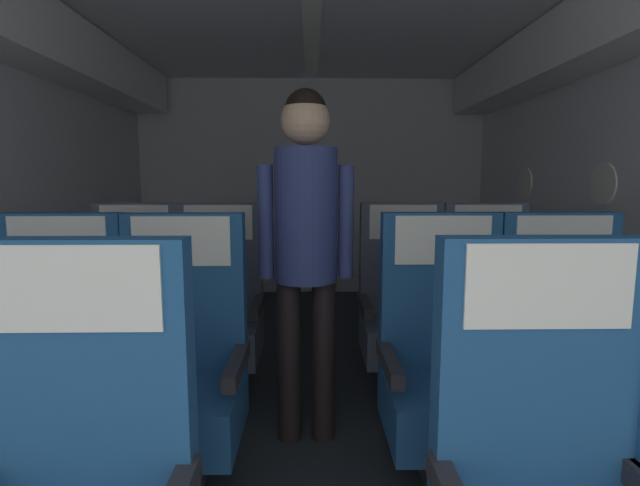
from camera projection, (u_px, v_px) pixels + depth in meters
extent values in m
cube|color=#23282D|center=(313.00, 412.00, 2.50)|extent=(3.90, 5.77, 0.02)
cube|color=silver|center=(312.00, 187.00, 5.03)|extent=(3.78, 0.06, 2.29)
cylinder|color=white|center=(603.00, 184.00, 2.91)|extent=(0.01, 0.26, 0.26)
cylinder|color=white|center=(525.00, 183.00, 3.97)|extent=(0.01, 0.26, 0.26)
cube|color=navy|center=(90.00, 374.00, 1.13)|extent=(0.49, 0.08, 0.66)
cube|color=silver|center=(74.00, 289.00, 1.05)|extent=(0.39, 0.01, 0.20)
cube|color=navy|center=(534.00, 370.00, 1.15)|extent=(0.49, 0.08, 0.66)
cube|color=silver|center=(550.00, 287.00, 1.08)|extent=(0.39, 0.01, 0.20)
cube|color=#38383D|center=(54.00, 462.00, 1.86)|extent=(0.18, 0.17, 0.21)
cube|color=navy|center=(50.00, 412.00, 1.83)|extent=(0.49, 0.46, 0.21)
cube|color=navy|center=(67.00, 292.00, 1.96)|extent=(0.49, 0.08, 0.66)
cube|color=#28282D|center=(108.00, 364.00, 1.81)|extent=(0.05, 0.39, 0.06)
cube|color=silver|center=(57.00, 241.00, 1.89)|extent=(0.39, 0.01, 0.20)
cube|color=#38383D|center=(180.00, 464.00, 1.85)|extent=(0.18, 0.17, 0.21)
cube|color=navy|center=(178.00, 413.00, 1.82)|extent=(0.49, 0.46, 0.21)
cube|color=navy|center=(186.00, 292.00, 1.95)|extent=(0.49, 0.08, 0.66)
cube|color=#28282D|center=(237.00, 365.00, 1.80)|extent=(0.05, 0.39, 0.06)
cube|color=#28282D|center=(114.00, 366.00, 1.79)|extent=(0.05, 0.39, 0.06)
cube|color=silver|center=(181.00, 241.00, 1.88)|extent=(0.39, 0.01, 0.20)
cube|color=#38383D|center=(568.00, 457.00, 1.89)|extent=(0.18, 0.17, 0.21)
cube|color=navy|center=(572.00, 408.00, 1.87)|extent=(0.49, 0.46, 0.21)
cube|color=navy|center=(554.00, 290.00, 2.00)|extent=(0.49, 0.08, 0.66)
cube|color=#28282D|center=(634.00, 360.00, 1.84)|extent=(0.05, 0.39, 0.06)
cube|color=#28282D|center=(516.00, 361.00, 1.84)|extent=(0.05, 0.39, 0.06)
cube|color=silver|center=(564.00, 240.00, 1.92)|extent=(0.39, 0.01, 0.20)
cube|color=#38383D|center=(446.00, 458.00, 1.88)|extent=(0.18, 0.17, 0.21)
cube|color=navy|center=(447.00, 409.00, 1.86)|extent=(0.49, 0.46, 0.21)
cube|color=navy|center=(438.00, 290.00, 1.99)|extent=(0.49, 0.08, 0.66)
cube|color=#28282D|center=(509.00, 361.00, 1.84)|extent=(0.05, 0.39, 0.06)
cube|color=#28282D|center=(389.00, 362.00, 1.83)|extent=(0.05, 0.39, 0.06)
cube|color=silver|center=(443.00, 240.00, 1.91)|extent=(0.39, 0.01, 0.20)
cube|color=#38383D|center=(133.00, 376.00, 2.68)|extent=(0.18, 0.17, 0.21)
cube|color=#4C5666|center=(131.00, 340.00, 2.65)|extent=(0.49, 0.46, 0.21)
cube|color=#4C5666|center=(139.00, 259.00, 2.78)|extent=(0.49, 0.08, 0.66)
cube|color=#28282D|center=(171.00, 306.00, 2.63)|extent=(0.05, 0.39, 0.06)
cube|color=#28282D|center=(87.00, 307.00, 2.62)|extent=(0.05, 0.39, 0.06)
cube|color=silver|center=(134.00, 223.00, 2.71)|extent=(0.39, 0.01, 0.20)
cube|color=#38383D|center=(218.00, 375.00, 2.69)|extent=(0.18, 0.17, 0.21)
cube|color=#4C5666|center=(217.00, 340.00, 2.66)|extent=(0.49, 0.46, 0.21)
cube|color=#4C5666|center=(221.00, 259.00, 2.79)|extent=(0.49, 0.08, 0.66)
cube|color=#28282D|center=(258.00, 306.00, 2.64)|extent=(0.05, 0.39, 0.06)
cube|color=#28282D|center=(174.00, 307.00, 2.63)|extent=(0.05, 0.39, 0.06)
cube|color=silver|center=(218.00, 222.00, 2.71)|extent=(0.39, 0.01, 0.20)
cube|color=#38383D|center=(490.00, 374.00, 2.71)|extent=(0.18, 0.17, 0.21)
cube|color=#4C5666|center=(492.00, 339.00, 2.68)|extent=(0.49, 0.46, 0.21)
cube|color=#4C5666|center=(483.00, 258.00, 2.81)|extent=(0.49, 0.08, 0.66)
cube|color=#28282D|center=(534.00, 305.00, 2.66)|extent=(0.05, 0.39, 0.06)
cube|color=#28282D|center=(452.00, 306.00, 2.65)|extent=(0.05, 0.39, 0.06)
cube|color=silver|center=(488.00, 222.00, 2.73)|extent=(0.39, 0.01, 0.20)
cube|color=#38383D|center=(404.00, 373.00, 2.72)|extent=(0.18, 0.17, 0.21)
cube|color=#4C5666|center=(405.00, 338.00, 2.69)|extent=(0.49, 0.46, 0.21)
cube|color=#4C5666|center=(401.00, 258.00, 2.82)|extent=(0.49, 0.08, 0.66)
cube|color=#28282D|center=(447.00, 305.00, 2.67)|extent=(0.05, 0.39, 0.06)
cube|color=#28282D|center=(365.00, 305.00, 2.66)|extent=(0.05, 0.39, 0.06)
cube|color=silver|center=(403.00, 222.00, 2.75)|extent=(0.39, 0.01, 0.20)
cylinder|color=black|center=(289.00, 360.00, 2.19)|extent=(0.11, 0.11, 0.76)
cylinder|color=black|center=(324.00, 360.00, 2.19)|extent=(0.11, 0.11, 0.76)
cylinder|color=navy|center=(306.00, 215.00, 2.10)|extent=(0.28, 0.28, 0.59)
cylinder|color=navy|center=(266.00, 222.00, 2.10)|extent=(0.07, 0.07, 0.51)
cylinder|color=navy|center=(346.00, 222.00, 2.11)|extent=(0.07, 0.07, 0.51)
sphere|color=tan|center=(305.00, 120.00, 2.05)|extent=(0.21, 0.21, 0.21)
sphere|color=black|center=(305.00, 110.00, 2.04)|extent=(0.18, 0.18, 0.18)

